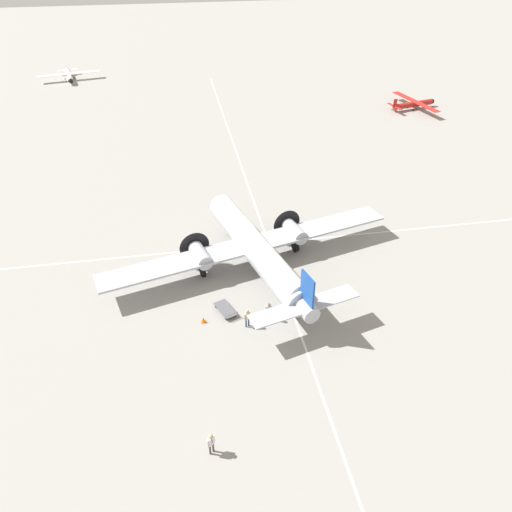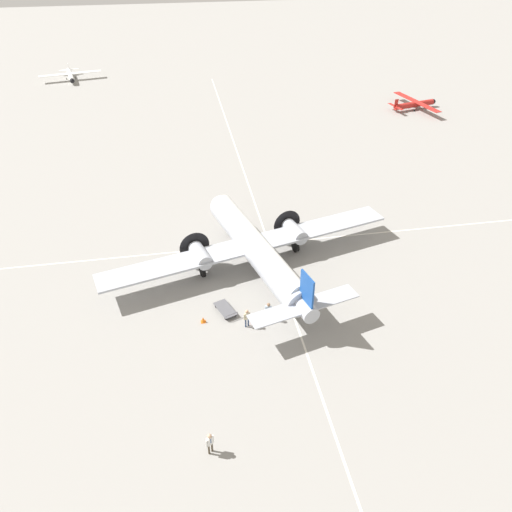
# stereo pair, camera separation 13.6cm
# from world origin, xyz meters

# --- Properties ---
(ground_plane) EXTENTS (300.00, 300.00, 0.00)m
(ground_plane) POSITION_xyz_m (0.00, 0.00, 0.00)
(ground_plane) COLOR gray
(apron_line_eastwest) EXTENTS (120.00, 0.16, 0.01)m
(apron_line_eastwest) POSITION_xyz_m (0.00, -1.92, 0.00)
(apron_line_eastwest) COLOR silver
(apron_line_eastwest) RESTS_ON ground_plane
(apron_line_northsouth) EXTENTS (0.16, 120.00, 0.01)m
(apron_line_northsouth) POSITION_xyz_m (4.05, 0.00, 0.00)
(apron_line_northsouth) COLOR silver
(apron_line_northsouth) RESTS_ON ground_plane
(airliner_main) EXTENTS (19.04, 26.69, 5.43)m
(airliner_main) POSITION_xyz_m (0.36, 0.10, 2.41)
(airliner_main) COLOR #ADB2BC
(airliner_main) RESTS_ON ground_plane
(crew_foreground) EXTENTS (0.38, 0.49, 1.71)m
(crew_foreground) POSITION_xyz_m (-17.32, 5.68, 1.05)
(crew_foreground) COLOR #473D2D
(crew_foreground) RESTS_ON ground_plane
(passenger_boarding) EXTENTS (0.31, 0.55, 1.69)m
(passenger_boarding) POSITION_xyz_m (-6.55, 0.15, 1.03)
(passenger_boarding) COLOR navy
(passenger_boarding) RESTS_ON ground_plane
(ramp_agent) EXTENTS (0.31, 0.53, 1.64)m
(ramp_agent) POSITION_xyz_m (-6.99, 1.90, 1.01)
(ramp_agent) COLOR navy
(ramp_agent) RESTS_ON ground_plane
(suitcase_near_door) EXTENTS (0.42, 0.15, 0.48)m
(suitcase_near_door) POSITION_xyz_m (-6.69, 1.29, 0.22)
(suitcase_near_door) COLOR maroon
(suitcase_near_door) RESTS_ON ground_plane
(baggage_cart) EXTENTS (2.45, 1.80, 0.56)m
(baggage_cart) POSITION_xyz_m (-5.04, 3.33, 0.28)
(baggage_cart) COLOR #56565B
(baggage_cart) RESTS_ON ground_plane
(light_aircraft_distant) EXTENTS (8.31, 11.00, 2.10)m
(light_aircraft_distant) POSITION_xyz_m (63.71, 23.81, 0.86)
(light_aircraft_distant) COLOR white
(light_aircraft_distant) RESTS_ON ground_plane
(light_aircraft_taxiing) EXTENTS (10.65, 8.06, 2.05)m
(light_aircraft_taxiing) POSITION_xyz_m (37.81, -32.03, 0.84)
(light_aircraft_taxiing) COLOR #B2231E
(light_aircraft_taxiing) RESTS_ON ground_plane
(traffic_cone) EXTENTS (0.38, 0.38, 0.50)m
(traffic_cone) POSITION_xyz_m (-5.93, 5.19, 0.23)
(traffic_cone) COLOR orange
(traffic_cone) RESTS_ON ground_plane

